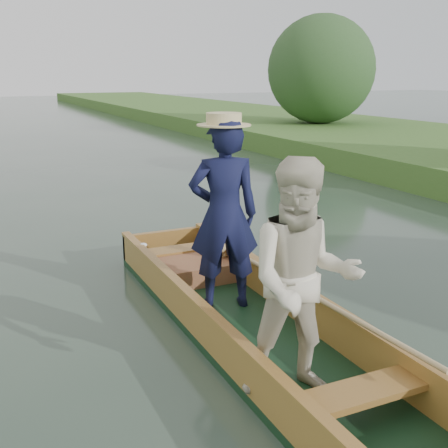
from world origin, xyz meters
name	(u,v)px	position (x,y,z in m)	size (l,w,h in m)	color
ground	(251,336)	(0.00, 0.00, 0.00)	(120.00, 120.00, 0.00)	#283D30
trees_far	(80,71)	(0.37, 9.32, 2.44)	(23.22, 14.67, 4.46)	#47331E
punt	(254,274)	(-0.06, -0.17, 0.69)	(1.26, 5.00, 2.02)	black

